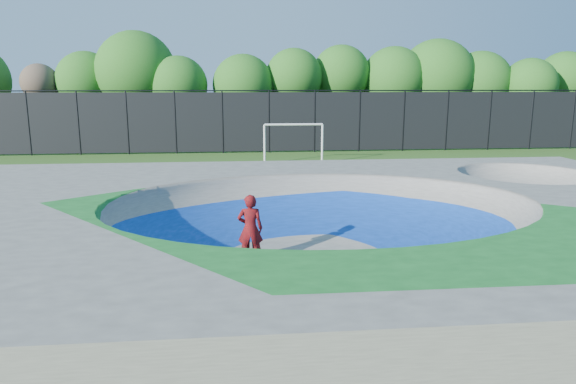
% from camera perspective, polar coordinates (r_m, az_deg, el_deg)
% --- Properties ---
extents(ground, '(120.00, 120.00, 0.00)m').
position_cam_1_polar(ground, '(13.43, 3.59, -7.18)').
color(ground, '#2B5417').
rests_on(ground, ground).
extents(skate_deck, '(22.00, 14.00, 1.50)m').
position_cam_1_polar(skate_deck, '(13.20, 3.63, -4.10)').
color(skate_deck, gray).
rests_on(skate_deck, ground).
extents(skater, '(0.66, 0.46, 1.73)m').
position_cam_1_polar(skater, '(12.79, -4.22, -4.09)').
color(skater, red).
rests_on(skater, ground).
extents(skateboard, '(0.81, 0.39, 0.05)m').
position_cam_1_polar(skateboard, '(13.05, -4.17, -7.65)').
color(skateboard, black).
rests_on(skateboard, ground).
extents(soccer_goal, '(3.40, 0.12, 2.25)m').
position_cam_1_polar(soccer_goal, '(29.03, 0.62, 6.28)').
color(soccer_goal, white).
rests_on(soccer_goal, ground).
extents(fence, '(48.09, 0.09, 4.04)m').
position_cam_1_polar(fence, '(33.67, -2.12, 7.95)').
color(fence, black).
rests_on(fence, ground).
extents(treeline, '(53.08, 6.78, 8.26)m').
position_cam_1_polar(treeline, '(38.88, -2.57, 12.52)').
color(treeline, '#402F20').
rests_on(treeline, ground).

